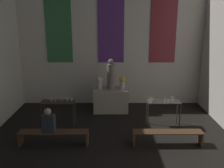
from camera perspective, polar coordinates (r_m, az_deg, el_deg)
wall_back at (r=10.34m, az=0.05°, el=10.75°), size 7.76×0.16×5.61m
altar at (r=9.80m, az=0.02°, el=-3.70°), size 1.33×0.73×0.91m
statue at (r=9.53m, az=0.02°, el=1.99°), size 0.30×0.30×1.18m
flower_vase_left at (r=9.61m, az=-2.56°, el=0.49°), size 0.24×0.24×0.51m
flower_vase_right at (r=9.60m, az=2.60°, el=0.49°), size 0.24×0.24×0.51m
candle_rack_left at (r=8.55m, az=-11.90°, el=-4.79°), size 1.12×0.44×1.08m
candle_rack_right at (r=8.53m, az=11.87°, el=-4.84°), size 1.12×0.44×1.09m
pew_back_left at (r=7.54m, az=-12.95°, el=-11.23°), size 2.00×0.36×0.42m
pew_back_right at (r=7.52m, az=12.83°, el=-11.29°), size 2.00×0.36×0.42m
person_seated at (r=7.39m, az=-14.08°, el=-8.27°), size 0.36×0.24×0.71m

